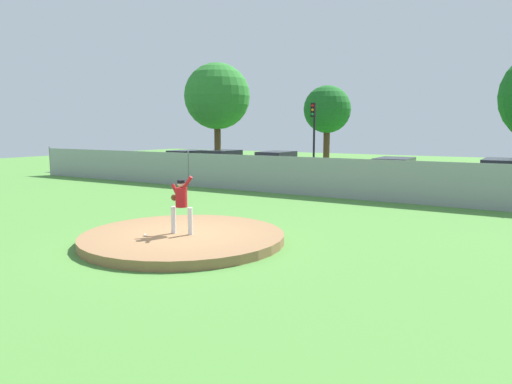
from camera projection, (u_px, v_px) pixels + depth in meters
ground_plane at (283, 210)px, 18.13m from camera, size 80.00×80.00×0.00m
asphalt_strip at (356, 187)px, 25.36m from camera, size 44.00×7.00×0.01m
pitchers_mound at (183, 238)px, 13.02m from camera, size 5.61×5.61×0.25m
pitcher_youth at (181, 201)px, 12.79m from camera, size 0.77×0.32×1.62m
baseball at (145, 235)px, 12.57m from camera, size 0.07×0.07×0.07m
chainlink_fence at (324, 177)px, 21.41m from camera, size 39.62×0.07×1.91m
parked_car_burgundy at (394, 174)px, 24.07m from camera, size 1.94×4.42×1.63m
parked_car_slate at (222, 165)px, 30.00m from camera, size 2.01×4.21×1.75m
parked_car_silver at (276, 168)px, 27.36m from camera, size 1.78×4.21×1.80m
parked_car_navy at (188, 163)px, 31.62m from camera, size 2.10×4.46×1.67m
parked_car_teal at (502, 179)px, 21.49m from camera, size 1.91×4.60×1.74m
traffic_cone_orange at (224, 178)px, 27.26m from camera, size 0.40×0.40×0.55m
traffic_light_near at (314, 126)px, 30.22m from camera, size 0.28×0.46×4.75m
tree_broad_left at (217, 97)px, 37.36m from camera, size 5.25×5.25×8.29m
tree_leaning_west at (327, 110)px, 36.02m from camera, size 3.63×3.63×6.39m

